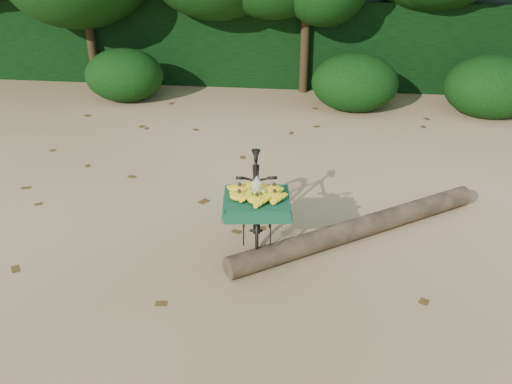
# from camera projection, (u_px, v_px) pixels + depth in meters

# --- Properties ---
(ground) EXTENTS (80.00, 80.00, 0.00)m
(ground) POSITION_uv_depth(u_px,v_px,m) (245.00, 213.00, 6.80)
(ground) COLOR tan
(ground) RESTS_ON ground
(vendor_bicycle) EXTENTS (0.76, 1.71, 0.94)m
(vendor_bicycle) POSITION_uv_depth(u_px,v_px,m) (256.00, 197.00, 6.16)
(vendor_bicycle) COLOR black
(vendor_bicycle) RESTS_ON ground
(fallen_log) EXTENTS (2.90, 2.16, 0.24)m
(fallen_log) POSITION_uv_depth(u_px,v_px,m) (360.00, 228.00, 6.24)
(fallen_log) COLOR brown
(fallen_log) RESTS_ON ground
(hedge_backdrop) EXTENTS (26.00, 1.80, 1.80)m
(hedge_backdrop) POSITION_uv_depth(u_px,v_px,m) (284.00, 38.00, 11.95)
(hedge_backdrop) COLOR black
(hedge_backdrop) RESTS_ON ground
(bush_clumps) EXTENTS (8.80, 1.70, 0.90)m
(bush_clumps) POSITION_uv_depth(u_px,v_px,m) (302.00, 84.00, 10.33)
(bush_clumps) COLOR black
(bush_clumps) RESTS_ON ground
(leaf_litter) EXTENTS (7.00, 7.30, 0.01)m
(leaf_litter) POSITION_uv_depth(u_px,v_px,m) (251.00, 189.00, 7.37)
(leaf_litter) COLOR #483213
(leaf_litter) RESTS_ON ground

